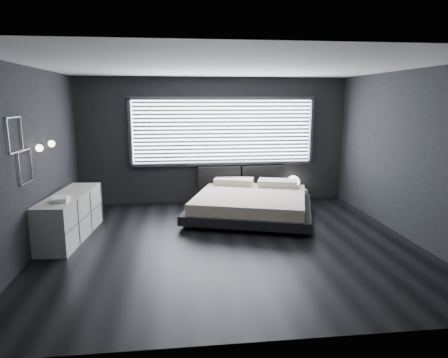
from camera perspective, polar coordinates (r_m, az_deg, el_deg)
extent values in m
plane|color=black|center=(6.65, 0.88, -9.07)|extent=(6.00, 6.00, 0.00)
plane|color=silver|center=(6.25, 0.96, 15.76)|extent=(6.00, 6.00, 0.00)
cube|color=black|center=(9.01, -1.43, 5.48)|extent=(6.00, 0.04, 2.80)
cube|color=black|center=(3.64, 6.72, -3.32)|extent=(6.00, 0.04, 2.80)
cube|color=black|center=(6.61, -25.86, 2.22)|extent=(0.04, 5.50, 2.80)
cube|color=black|center=(7.33, 24.90, 3.09)|extent=(0.04, 5.50, 2.80)
cube|color=white|center=(8.99, -0.15, 6.81)|extent=(4.00, 0.02, 1.38)
cube|color=#47474C|center=(8.96, -13.29, 6.50)|extent=(0.06, 0.08, 1.48)
cube|color=#47474C|center=(9.42, 12.38, 6.76)|extent=(0.06, 0.08, 1.48)
cube|color=#47474C|center=(8.93, -0.13, 11.47)|extent=(4.14, 0.08, 0.06)
cube|color=#47474C|center=(9.05, -0.13, 2.19)|extent=(4.14, 0.08, 0.06)
cube|color=silver|center=(8.93, -0.11, 6.78)|extent=(3.94, 0.03, 1.32)
cube|color=black|center=(9.03, -0.68, 0.17)|extent=(0.96, 0.16, 0.52)
cube|color=black|center=(9.19, 5.53, 0.31)|extent=(0.96, 0.16, 0.52)
cylinder|color=silver|center=(6.61, -25.46, 4.01)|extent=(0.10, 0.02, 0.02)
sphere|color=#FFE5B7|center=(6.59, -24.88, 4.04)|extent=(0.11, 0.11, 0.11)
cylinder|color=silver|center=(7.18, -23.96, 4.63)|extent=(0.10, 0.02, 0.02)
sphere|color=#FFE5B7|center=(7.16, -23.42, 4.65)|extent=(0.11, 0.11, 0.11)
cube|color=#47474C|center=(6.02, -27.87, 7.79)|extent=(0.01, 0.46, 0.02)
cube|color=#47474C|center=(6.06, -27.47, 3.45)|extent=(0.01, 0.46, 0.02)
cube|color=#47474C|center=(6.25, -26.93, 5.83)|extent=(0.01, 0.02, 0.46)
cube|color=#47474C|center=(5.82, -28.46, 5.38)|extent=(0.01, 0.02, 0.46)
cube|color=#47474C|center=(6.29, -26.68, 3.68)|extent=(0.01, 0.46, 0.02)
cube|color=#47474C|center=(6.36, -26.31, -0.43)|extent=(0.01, 0.46, 0.02)
cube|color=#47474C|center=(6.53, -25.83, 1.95)|extent=(0.01, 0.02, 0.46)
cube|color=#47474C|center=(6.11, -27.20, 1.25)|extent=(0.01, 0.02, 0.46)
cube|color=black|center=(7.40, -4.97, -6.62)|extent=(0.16, 0.16, 0.09)
cube|color=black|center=(7.14, 11.07, -7.48)|extent=(0.16, 0.16, 0.09)
cube|color=black|center=(9.09, -1.84, -3.17)|extent=(0.16, 0.16, 0.09)
cube|color=black|center=(8.88, 11.09, -3.74)|extent=(0.16, 0.16, 0.09)
cube|color=black|center=(8.02, 3.83, -4.21)|extent=(2.93, 2.86, 0.17)
cube|color=#C4B599|center=(7.97, 3.84, -2.88)|extent=(2.64, 2.64, 0.21)
cube|color=beige|center=(8.81, 1.43, -0.32)|extent=(0.93, 0.68, 0.14)
cube|color=beige|center=(8.70, 7.69, -0.56)|extent=(0.93, 0.68, 0.14)
cube|color=silver|center=(9.32, 9.78, -2.26)|extent=(0.59, 0.51, 0.31)
sphere|color=white|center=(9.24, 9.86, -0.43)|extent=(0.30, 0.30, 0.30)
cube|color=silver|center=(7.25, -21.09, -4.96)|extent=(0.72, 1.94, 0.76)
cube|color=#47474C|center=(7.16, -19.07, -5.01)|extent=(0.20, 1.86, 0.74)
cube|color=silver|center=(6.72, -22.46, -2.78)|extent=(0.29, 0.36, 0.04)
cube|color=silver|center=(6.69, -22.44, -2.53)|extent=(0.27, 0.34, 0.03)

